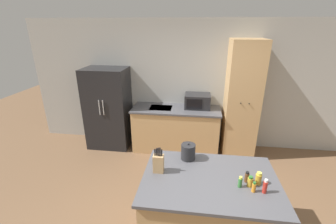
{
  "coord_description": "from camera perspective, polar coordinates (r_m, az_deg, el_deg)",
  "views": [
    {
      "loc": [
        -0.07,
        -2.21,
        2.46
      ],
      "look_at": [
        -0.55,
        1.4,
        1.05
      ],
      "focal_mm": 24.0,
      "sensor_mm": 36.0,
      "label": 1
    }
  ],
  "objects": [
    {
      "name": "kitchen_island",
      "position": [
        2.87,
        9.95,
        -23.43
      ],
      "size": [
        1.46,
        1.01,
        0.91
      ],
      "color": "tan",
      "rests_on": "ground_plane"
    },
    {
      "name": "microwave",
      "position": [
        4.53,
        7.48,
        2.78
      ],
      "size": [
        0.5,
        0.39,
        0.28
      ],
      "color": "#232326",
      "rests_on": "back_counter"
    },
    {
      "name": "spice_bottle_green_herb",
      "position": [
        2.59,
        19.39,
        -15.33
      ],
      "size": [
        0.05,
        0.05,
        0.12
      ],
      "color": "#563319",
      "rests_on": "kitchen_island"
    },
    {
      "name": "pantry_cabinet",
      "position": [
        4.5,
        18.2,
        2.8
      ],
      "size": [
        0.6,
        0.62,
        2.25
      ],
      "color": "tan",
      "rests_on": "ground_plane"
    },
    {
      "name": "kettle",
      "position": [
        2.81,
        5.13,
        -10.01
      ],
      "size": [
        0.18,
        0.18,
        0.22
      ],
      "color": "#232326",
      "rests_on": "kitchen_island"
    },
    {
      "name": "spice_bottle_pale_salt",
      "position": [
        2.5,
        23.44,
        -16.97
      ],
      "size": [
        0.04,
        0.04,
        0.16
      ],
      "color": "#B2281E",
      "rests_on": "kitchen_island"
    },
    {
      "name": "wall_back",
      "position": [
        4.69,
        8.25,
        6.61
      ],
      "size": [
        7.2,
        0.06,
        2.6
      ],
      "color": "#B2B2AD",
      "rests_on": "ground_plane"
    },
    {
      "name": "spice_bottle_short_red",
      "position": [
        2.6,
        21.99,
        -15.4
      ],
      "size": [
        0.06,
        0.06,
        0.14
      ],
      "color": "gold",
      "rests_on": "kitchen_island"
    },
    {
      "name": "spice_bottle_orange_cap",
      "position": [
        2.54,
        20.13,
        -16.27
      ],
      "size": [
        0.06,
        0.06,
        0.12
      ],
      "color": "gold",
      "rests_on": "kitchen_island"
    },
    {
      "name": "back_counter",
      "position": [
        4.67,
        1.99,
        -4.27
      ],
      "size": [
        1.76,
        0.67,
        0.91
      ],
      "color": "tan",
      "rests_on": "ground_plane"
    },
    {
      "name": "spice_bottle_amber_oil",
      "position": [
        2.5,
        17.86,
        -16.6
      ],
      "size": [
        0.04,
        0.04,
        0.12
      ],
      "color": "#337033",
      "rests_on": "kitchen_island"
    },
    {
      "name": "spice_bottle_tall_dark",
      "position": [
        2.49,
        20.98,
        -17.41
      ],
      "size": [
        0.04,
        0.04,
        0.11
      ],
      "color": "orange",
      "rests_on": "kitchen_island"
    },
    {
      "name": "refrigerator",
      "position": [
        4.86,
        -14.92,
        0.91
      ],
      "size": [
        0.86,
        0.65,
        1.68
      ],
      "color": "black",
      "rests_on": "ground_plane"
    },
    {
      "name": "knife_block",
      "position": [
        2.57,
        -2.43,
        -12.82
      ],
      "size": [
        0.12,
        0.09,
        0.31
      ],
      "color": "tan",
      "rests_on": "kitchen_island"
    }
  ]
}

